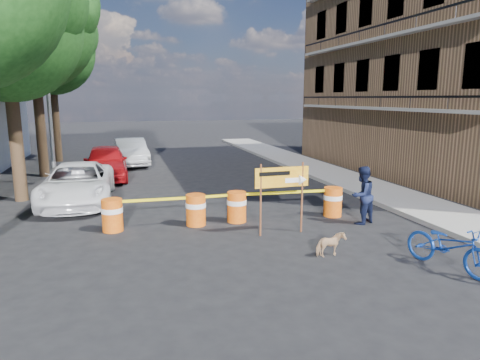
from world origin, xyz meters
TOP-DOWN VIEW (x-y plane):
  - ground at (0.00, 0.00)m, footprint 120.00×120.00m
  - sidewalk_east at (6.20, 6.00)m, footprint 2.40×40.00m
  - apartment_building at (12.00, 8.00)m, footprint 8.00×16.00m
  - tree_mid_a at (-6.74, 7.00)m, footprint 5.25×5.00m
  - tree_mid_b at (-6.73, 12.00)m, footprint 5.67×5.40m
  - tree_far at (-6.74, 17.00)m, footprint 5.04×4.80m
  - streetlamp at (-5.93, 9.50)m, footprint 1.25×0.18m
  - barrel_far_left at (-3.60, 2.39)m, footprint 0.58×0.58m
  - barrel_mid_left at (-1.30, 2.33)m, footprint 0.58×0.58m
  - barrel_mid_right at (-0.08, 2.35)m, footprint 0.58×0.58m
  - barrel_far_right at (2.95, 2.16)m, footprint 0.58×0.58m
  - detour_sign at (0.97, 0.90)m, footprint 1.51×0.28m
  - pedestrian at (3.36, 1.20)m, footprint 1.01×0.91m
  - bicycle at (3.33, -2.34)m, footprint 0.98×1.21m
  - dog at (1.26, -0.97)m, footprint 0.72×0.41m
  - suv_white at (-4.80, 6.02)m, footprint 2.39×5.03m
  - sedan_red at (-3.97, 10.50)m, footprint 1.85×4.52m
  - sedan_silver at (-2.80, 14.43)m, footprint 1.92×4.50m

SIDE VIEW (x-z plane):
  - ground at x=0.00m, z-range 0.00..0.00m
  - sidewalk_east at x=6.20m, z-range 0.00..0.15m
  - dog at x=1.26m, z-range 0.00..0.57m
  - barrel_far_left at x=-3.60m, z-range 0.02..0.92m
  - barrel_mid_left at x=-1.30m, z-range 0.02..0.92m
  - barrel_mid_right at x=-0.08m, z-range 0.02..0.92m
  - barrel_far_right at x=2.95m, z-range 0.02..0.92m
  - suv_white at x=-4.80m, z-range 0.00..1.38m
  - sedan_silver at x=-2.80m, z-range 0.00..1.44m
  - sedan_red at x=-3.97m, z-range 0.00..1.53m
  - pedestrian at x=3.36m, z-range 0.00..1.69m
  - bicycle at x=3.33m, z-range 0.00..2.01m
  - detour_sign at x=0.97m, z-range 0.45..2.39m
  - streetlamp at x=-5.93m, z-range 0.38..8.38m
  - apartment_building at x=12.00m, z-range 0.00..12.00m
  - tree_mid_a at x=-6.74m, z-range 1.67..10.34m
  - tree_far at x=-6.74m, z-range 1.80..10.64m
  - tree_mid_b at x=-6.73m, z-range 1.90..11.53m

